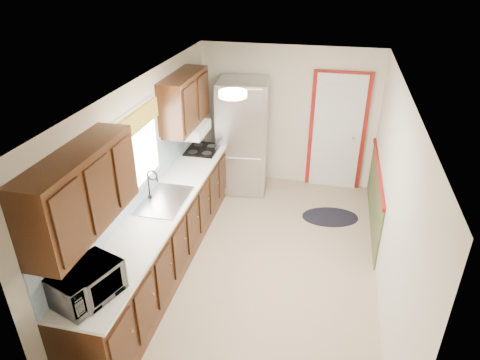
% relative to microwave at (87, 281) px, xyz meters
% --- Properties ---
extents(room_shell, '(3.20, 5.20, 2.52)m').
position_rel_microwave_xyz_m(room_shell, '(1.20, 1.95, 0.07)').
color(room_shell, tan).
rests_on(room_shell, ground).
extents(kitchen_run, '(0.63, 4.00, 2.20)m').
position_rel_microwave_xyz_m(kitchen_run, '(-0.04, 1.66, -0.32)').
color(kitchen_run, '#33190B').
rests_on(kitchen_run, ground).
extents(back_wall_trim, '(1.12, 2.30, 2.08)m').
position_rel_microwave_xyz_m(back_wall_trim, '(2.19, 4.16, -0.25)').
color(back_wall_trim, maroon).
rests_on(back_wall_trim, ground).
extents(ceiling_fixture, '(0.30, 0.30, 0.06)m').
position_rel_microwave_xyz_m(ceiling_fixture, '(0.90, 1.75, 1.23)').
color(ceiling_fixture, '#FFD88C').
rests_on(ceiling_fixture, room_shell).
extents(microwave, '(0.49, 0.65, 0.39)m').
position_rel_microwave_xyz_m(microwave, '(0.00, 0.00, 0.00)').
color(microwave, white).
rests_on(microwave, kitchen_run).
extents(refrigerator, '(0.87, 0.84, 1.91)m').
position_rel_microwave_xyz_m(refrigerator, '(0.52, 4.00, -0.18)').
color(refrigerator, '#B7B7BC').
rests_on(refrigerator, ground).
extents(rug, '(0.97, 0.72, 0.01)m').
position_rel_microwave_xyz_m(rug, '(2.07, 3.32, -1.13)').
color(rug, black).
rests_on(rug, ground).
extents(cooktop, '(0.47, 0.57, 0.02)m').
position_rel_microwave_xyz_m(cooktop, '(0.01, 3.35, -0.19)').
color(cooktop, black).
rests_on(cooktop, kitchen_run).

